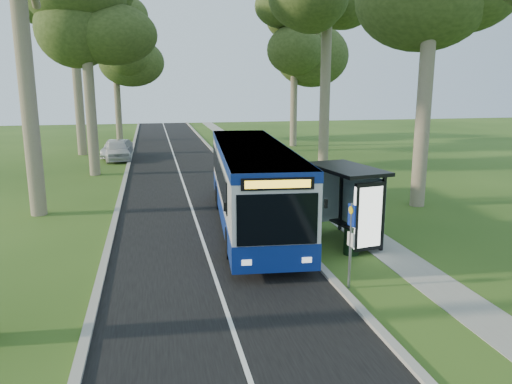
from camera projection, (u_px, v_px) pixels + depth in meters
ground at (310, 257)px, 17.52m from camera, size 120.00×120.00×0.00m
road at (188, 198)px, 26.37m from camera, size 7.00×100.00×0.02m
kerb_east at (253, 194)px, 27.06m from camera, size 0.25×100.00×0.12m
kerb_west at (120, 200)px, 25.66m from camera, size 0.25×100.00×0.12m
centre_line at (188, 197)px, 26.37m from camera, size 0.12×100.00×0.00m
footpath at (306, 192)px, 27.68m from camera, size 1.50×100.00×0.02m
bus at (252, 185)px, 20.96m from camera, size 3.79×13.16×3.44m
bus_stop_sign at (351, 236)px, 14.50m from camera, size 0.11×0.37×2.61m
bus_shelter at (354, 192)px, 18.29m from camera, size 2.40×3.65×2.91m
litter_bin at (352, 240)px, 17.67m from camera, size 0.59×0.59×1.04m
car_white at (117, 150)px, 39.00m from camera, size 2.41×4.85×1.59m
car_silver at (117, 149)px, 40.28m from camera, size 2.39×4.50×1.41m
tree_west_e at (114, 39)px, 49.92m from camera, size 5.20×5.20×13.79m
tree_east_d at (295, 34)px, 45.57m from camera, size 5.20×5.20×13.90m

